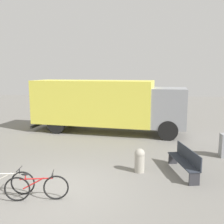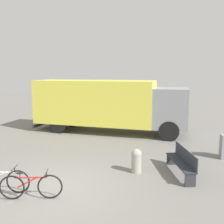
{
  "view_description": "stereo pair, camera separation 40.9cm",
  "coord_description": "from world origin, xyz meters",
  "px_view_note": "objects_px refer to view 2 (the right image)",
  "views": [
    {
      "loc": [
        2.27,
        -6.78,
        3.46
      ],
      "look_at": [
        1.1,
        4.62,
        1.63
      ],
      "focal_mm": 40.0,
      "sensor_mm": 36.0,
      "label": 1
    },
    {
      "loc": [
        2.67,
        -6.73,
        3.46
      ],
      "look_at": [
        1.1,
        4.62,
        1.63
      ],
      "focal_mm": 40.0,
      "sensor_mm": 36.0,
      "label": 2
    }
  ],
  "objects_px": {
    "delivery_truck": "(108,103)",
    "park_bench": "(182,161)",
    "bicycle_near": "(0,181)",
    "bollard_near_bench": "(136,160)",
    "bicycle_middle": "(31,186)"
  },
  "relations": [
    {
      "from": "delivery_truck",
      "to": "bollard_near_bench",
      "type": "distance_m",
      "value": 6.18
    },
    {
      "from": "bollard_near_bench",
      "to": "bicycle_near",
      "type": "bearing_deg",
      "value": -151.96
    },
    {
      "from": "delivery_truck",
      "to": "park_bench",
      "type": "relative_size",
      "value": 4.47
    },
    {
      "from": "park_bench",
      "to": "bicycle_middle",
      "type": "xyz_separation_m",
      "value": [
        -4.35,
        -2.28,
        -0.12
      ]
    },
    {
      "from": "bicycle_near",
      "to": "delivery_truck",
      "type": "bearing_deg",
      "value": 70.16
    },
    {
      "from": "bicycle_near",
      "to": "bollard_near_bench",
      "type": "xyz_separation_m",
      "value": [
        3.83,
        2.04,
        0.09
      ]
    },
    {
      "from": "bicycle_near",
      "to": "bicycle_middle",
      "type": "relative_size",
      "value": 1.01
    },
    {
      "from": "park_bench",
      "to": "bicycle_near",
      "type": "bearing_deg",
      "value": 98.72
    },
    {
      "from": "delivery_truck",
      "to": "bollard_near_bench",
      "type": "relative_size",
      "value": 10.63
    },
    {
      "from": "park_bench",
      "to": "bollard_near_bench",
      "type": "bearing_deg",
      "value": 78.43
    },
    {
      "from": "park_bench",
      "to": "delivery_truck",
      "type": "bearing_deg",
      "value": 19.0
    },
    {
      "from": "delivery_truck",
      "to": "park_bench",
      "type": "distance_m",
      "value": 6.8
    },
    {
      "from": "delivery_truck",
      "to": "bicycle_middle",
      "type": "xyz_separation_m",
      "value": [
        -0.88,
        -8.01,
        -1.32
      ]
    },
    {
      "from": "park_bench",
      "to": "bollard_near_bench",
      "type": "xyz_separation_m",
      "value": [
        -1.55,
        -0.02,
        -0.04
      ]
    },
    {
      "from": "delivery_truck",
      "to": "park_bench",
      "type": "bearing_deg",
      "value": -51.1
    }
  ]
}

